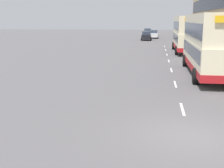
{
  "coord_description": "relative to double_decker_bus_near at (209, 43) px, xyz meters",
  "views": [
    {
      "loc": [
        -1.24,
        -10.44,
        3.95
      ],
      "look_at": [
        -5.44,
        19.27,
        -2.31
      ],
      "focal_mm": 50.0,
      "sensor_mm": 36.0,
      "label": 1
    }
  ],
  "objects": [
    {
      "name": "car_2",
      "position": [
        -5.62,
        37.16,
        -1.45
      ],
      "size": [
        1.92,
        4.0,
        1.69
      ],
      "rotation": [
        0.0,
        0.0,
        3.14
      ],
      "color": "black",
      "rests_on": "ground_plane"
    },
    {
      "name": "car_0",
      "position": [
        -5.85,
        53.1,
        -1.42
      ],
      "size": [
        1.97,
        4.06,
        1.76
      ],
      "rotation": [
        0.0,
        0.0,
        3.14
      ],
      "color": "silver",
      "rests_on": "ground_plane"
    },
    {
      "name": "pavement",
      "position": [
        4.03,
        25.95,
        -2.22
      ],
      "size": [
        5.0,
        93.0,
        0.14
      ],
      "color": "gray",
      "rests_on": "ground_plane"
    },
    {
      "name": "double_decker_bus_ahead",
      "position": [
        -0.18,
        15.74,
        -0.0
      ],
      "size": [
        2.85,
        10.44,
        4.3
      ],
      "color": "beige",
      "rests_on": "ground_plane"
    },
    {
      "name": "ground_plane",
      "position": [
        -2.48,
        -12.55,
        -2.29
      ],
      "size": [
        220.0,
        220.0,
        0.0
      ],
      "primitive_type": "plane",
      "color": "#5B595B"
    },
    {
      "name": "lane_mark_4",
      "position": [
        -2.48,
        12.78,
        -2.28
      ],
      "size": [
        0.12,
        2.0,
        0.01
      ],
      "color": "silver",
      "rests_on": "ground_plane"
    },
    {
      "name": "lane_mark_6",
      "position": [
        -2.48,
        23.8,
        -2.28
      ],
      "size": [
        0.12,
        2.0,
        0.01
      ],
      "color": "silver",
      "rests_on": "ground_plane"
    },
    {
      "name": "lane_mark_3",
      "position": [
        -2.48,
        7.27,
        -2.28
      ],
      "size": [
        0.12,
        2.0,
        0.01
      ],
      "color": "silver",
      "rests_on": "ground_plane"
    },
    {
      "name": "lane_mark_2",
      "position": [
        -2.48,
        1.76,
        -2.28
      ],
      "size": [
        0.12,
        2.0,
        0.01
      ],
      "color": "silver",
      "rests_on": "ground_plane"
    },
    {
      "name": "lane_mark_5",
      "position": [
        -2.48,
        18.29,
        -2.28
      ],
      "size": [
        0.12,
        2.0,
        0.01
      ],
      "color": "silver",
      "rests_on": "ground_plane"
    },
    {
      "name": "car_1",
      "position": [
        -4.33,
        43.81,
        -1.44
      ],
      "size": [
        1.96,
        4.24,
        1.7
      ],
      "rotation": [
        0.0,
        0.0,
        3.14
      ],
      "color": "silver",
      "rests_on": "ground_plane"
    },
    {
      "name": "lane_mark_1",
      "position": [
        -2.48,
        -3.75,
        -2.28
      ],
      "size": [
        0.12,
        2.0,
        0.01
      ],
      "color": "silver",
      "rests_on": "ground_plane"
    },
    {
      "name": "lane_mark_0",
      "position": [
        -2.48,
        -9.26,
        -2.28
      ],
      "size": [
        0.12,
        2.0,
        0.01
      ],
      "color": "silver",
      "rests_on": "ground_plane"
    },
    {
      "name": "double_decker_bus_near",
      "position": [
        0.0,
        0.0,
        0.0
      ],
      "size": [
        2.85,
        11.51,
        4.3
      ],
      "color": "beige",
      "rests_on": "ground_plane"
    }
  ]
}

